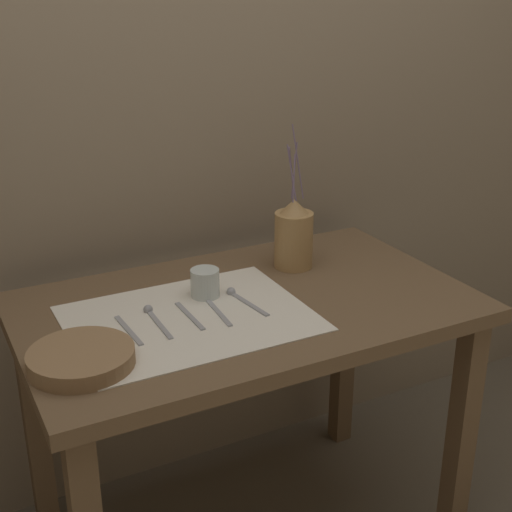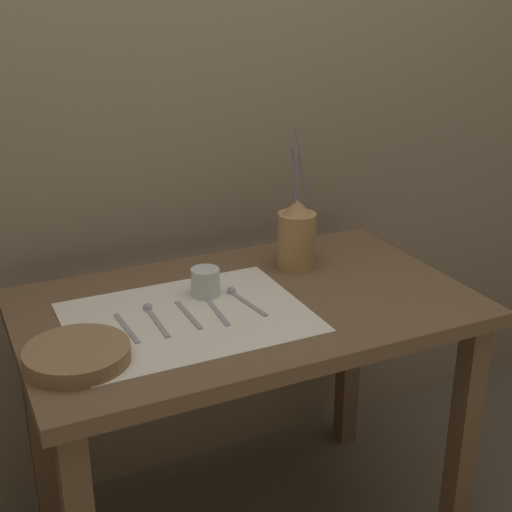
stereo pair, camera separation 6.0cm
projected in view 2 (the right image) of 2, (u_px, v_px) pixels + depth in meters
The scene contains 11 objects.
stone_wall_back at pixel (179, 108), 2.07m from camera, with size 7.00×0.06×2.40m.
wooden_table at pixel (246, 340), 1.88m from camera, with size 1.16×0.70×0.78m.
linen_cloth at pixel (188, 317), 1.75m from camera, with size 0.58×0.44×0.00m.
pitcher_with_flowers at pixel (297, 236), 2.02m from camera, with size 0.11×0.11×0.42m.
wooden_bowl at pixel (77, 355), 1.54m from camera, with size 0.23×0.23×0.04m.
glass_tumbler_near at pixel (205, 282), 1.85m from camera, with size 0.08×0.08×0.07m.
fork_outer at pixel (127, 328), 1.69m from camera, with size 0.02×0.17×0.00m.
spoon_outer at pixel (151, 313), 1.76m from camera, with size 0.02×0.18×0.02m.
fork_inner at pixel (188, 315), 1.75m from camera, with size 0.01×0.17×0.00m.
knife_center at pixel (217, 311), 1.77m from camera, with size 0.02×0.17×0.00m.
spoon_inner at pixel (237, 296), 1.85m from camera, with size 0.04×0.18×0.02m.
Camera 2 is at (-0.69, -1.52, 1.56)m, focal length 50.00 mm.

